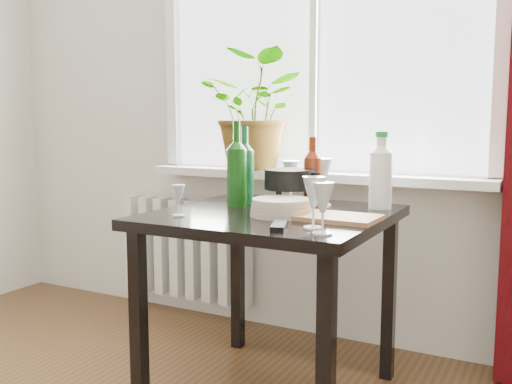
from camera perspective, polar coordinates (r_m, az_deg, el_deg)
The scene contains 18 objects.
window at distance 2.86m, azimuth 6.09°, elevation 17.42°, with size 1.72×0.08×1.62m.
windowsill at distance 2.76m, azimuth 5.34°, elevation 1.65°, with size 1.72×0.20×0.04m.
radiator at distance 3.22m, azimuth -7.02°, elevation -5.62°, with size 0.80×0.10×0.55m.
table at distance 2.21m, azimuth 1.66°, elevation -4.36°, with size 0.85×0.85×0.74m.
potted_plant at distance 2.87m, azimuth 0.14°, elevation 8.08°, with size 0.52×0.45×0.58m, color #2B711E.
wine_bottle_left at distance 2.39m, azimuth -1.14°, elevation 2.77°, with size 0.08×0.08×0.33m, color #0C4122, non-canonical shape.
wine_bottle_right at distance 2.32m, azimuth -1.93°, elevation 2.89°, with size 0.08×0.08×0.35m, color #0D410C, non-canonical shape.
bottle_amber at distance 2.31m, azimuth 5.68°, elevation 2.08°, with size 0.07×0.07×0.29m, color maroon, non-canonical shape.
cleaning_bottle at distance 2.30m, azimuth 12.38°, elevation 2.23°, with size 0.09×0.09×0.31m, color white, non-canonical shape.
wineglass_front_right at distance 1.84m, azimuth 5.78°, elevation -1.02°, with size 0.07×0.07×0.17m, color white, non-canonical shape.
wineglass_far_right at distance 1.75m, azimuth 6.69°, elevation -1.57°, with size 0.07×0.07×0.17m, color silver, non-canonical shape.
wineglass_back_center at distance 2.35m, azimuth 6.62°, elevation 1.07°, with size 0.09×0.09×0.20m, color white, non-canonical shape.
wineglass_back_left at distance 2.52m, azimuth 3.49°, elevation 1.23°, with size 0.08×0.08×0.18m, color silver, non-canonical shape.
wineglass_front_left at distance 2.10m, azimuth -7.76°, elevation -0.84°, with size 0.05×0.05×0.12m, color silver, non-canonical shape.
plate_stack at distance 2.09m, azimuth 2.55°, elevation -1.55°, with size 0.23×0.23×0.06m, color beige.
fondue_pot at distance 2.29m, azimuth 3.34°, elevation 0.36°, with size 0.23×0.20×0.16m, color black, non-canonical shape.
tv_remote at distance 1.86m, azimuth 2.33°, elevation -3.36°, with size 0.04×0.15×0.02m, color black.
cutting_board at distance 2.03m, azimuth 7.82°, elevation -2.52°, with size 0.31×0.20×0.02m, color #9E7147.
Camera 1 is at (1.06, -0.39, 1.09)m, focal length 40.00 mm.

